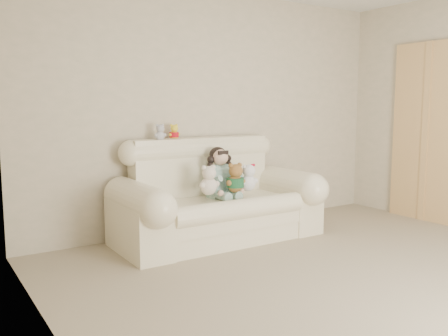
% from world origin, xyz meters
% --- Properties ---
extents(floor, '(5.00, 5.00, 0.00)m').
position_xyz_m(floor, '(0.00, 0.00, 0.00)').
color(floor, gray).
rests_on(floor, ground).
extents(wall_back, '(4.50, 0.00, 4.50)m').
position_xyz_m(wall_back, '(0.00, 2.50, 1.30)').
color(wall_back, '#B0A88C').
rests_on(wall_back, ground).
extents(wall_left, '(0.00, 5.00, 5.00)m').
position_xyz_m(wall_left, '(-2.25, 0.00, 1.30)').
color(wall_left, '#B0A88C').
rests_on(wall_left, ground).
extents(sofa, '(2.10, 0.95, 1.03)m').
position_xyz_m(sofa, '(-0.31, 2.00, 0.52)').
color(sofa, beige).
rests_on(sofa, floor).
extents(door_panel, '(0.06, 0.90, 2.10)m').
position_xyz_m(door_panel, '(2.22, 1.40, 1.05)').
color(door_panel, tan).
rests_on(door_panel, floor).
extents(seated_child, '(0.36, 0.43, 0.53)m').
position_xyz_m(seated_child, '(-0.24, 2.08, 0.69)').
color(seated_child, '#2D7C64').
rests_on(seated_child, sofa).
extents(brown_teddy, '(0.24, 0.19, 0.35)m').
position_xyz_m(brown_teddy, '(-0.19, 1.86, 0.67)').
color(brown_teddy, brown).
rests_on(brown_teddy, sofa).
extents(white_cat, '(0.24, 0.21, 0.33)m').
position_xyz_m(white_cat, '(-0.03, 1.86, 0.67)').
color(white_cat, white).
rests_on(white_cat, sofa).
extents(cream_teddy, '(0.25, 0.20, 0.35)m').
position_xyz_m(cream_teddy, '(-0.49, 1.89, 0.67)').
color(cream_teddy, beige).
rests_on(cream_teddy, sofa).
extents(yellow_mini_bear, '(0.15, 0.13, 0.20)m').
position_xyz_m(yellow_mini_bear, '(-0.61, 2.39, 1.11)').
color(yellow_mini_bear, yellow).
rests_on(yellow_mini_bear, sofa).
extents(grey_mini_plush, '(0.15, 0.13, 0.20)m').
position_xyz_m(grey_mini_plush, '(-0.79, 2.33, 1.11)').
color(grey_mini_plush, '#BBBBC3').
rests_on(grey_mini_plush, sofa).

